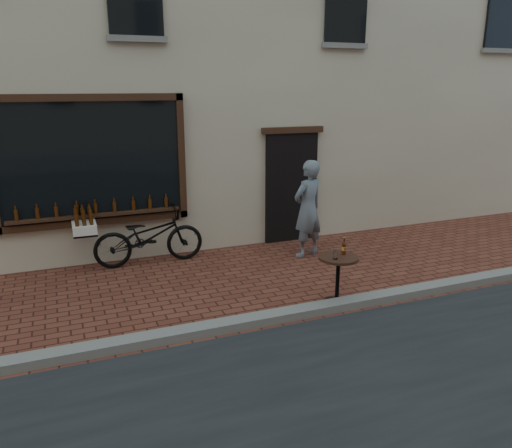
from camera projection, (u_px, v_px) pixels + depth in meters
name	position (u px, v px, depth m)	size (l,w,h in m)	color
ground	(274.00, 328.00, 6.60)	(90.00, 90.00, 0.00)	#58271C
kerb	(268.00, 318.00, 6.76)	(90.00, 0.25, 0.12)	slate
cargo_bicycle	(147.00, 236.00, 8.86)	(2.23, 0.68, 1.09)	black
bistro_table	(338.00, 270.00, 7.19)	(0.58, 0.58, 0.99)	black
pedestrian	(308.00, 209.00, 9.19)	(0.66, 0.43, 1.81)	slate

